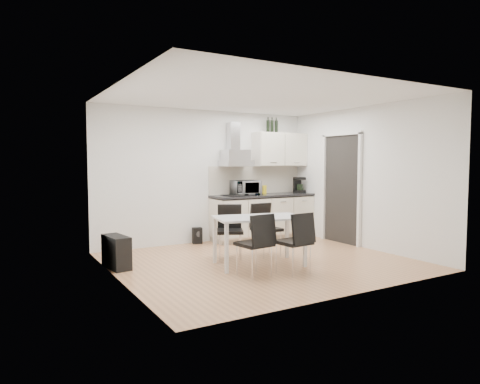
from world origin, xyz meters
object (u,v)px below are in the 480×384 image
Objects in this scene: chair_far_right at (267,230)px; chair_near_right at (293,243)px; chair_near_left at (254,245)px; chair_far_left at (230,232)px; kitchenette at (264,198)px; floor_speaker at (197,236)px; dining_table at (259,222)px; guitar_amp at (116,252)px.

chair_far_right is 1.00× the size of chair_near_right.
chair_near_left is 1.00× the size of chair_near_right.
chair_far_left is at bearing 98.05° from chair_near_right.
chair_near_left is 0.58m from chair_near_right.
kitchenette reaches higher than chair_far_left.
chair_near_right reaches higher than floor_speaker.
chair_far_left is 0.65m from chair_far_right.
chair_far_left reaches higher than dining_table.
chair_near_left is at bearing -116.57° from dining_table.
dining_table is 1.67× the size of chair_far_left.
guitar_amp is at bearing -9.85° from chair_far_right.
floor_speaker is (0.08, 1.46, -0.29)m from chair_far_left.
chair_far_right is (0.64, -0.12, 0.00)m from chair_far_left.
chair_near_left is (-0.88, -1.00, 0.00)m from chair_far_right.
kitchenette is at bearing 9.70° from floor_speaker.
chair_far_right is 1.00× the size of chair_near_left.
chair_far_right is at bearing 68.57° from chair_near_right.
dining_table is at bearing 96.09° from chair_near_right.
chair_far_left is 1.81m from guitar_amp.
chair_near_right is (0.32, -1.29, 0.00)m from chair_far_left.
chair_far_left is 1.00× the size of chair_near_right.
chair_far_right and chair_near_left have the same top height.
guitar_amp reaches higher than floor_speaker.
kitchenette is 4.09× the size of guitar_amp.
chair_far_right is 2.46m from guitar_amp.
kitchenette is 1.72× the size of dining_table.
guitar_amp is 2.20m from floor_speaker.
guitar_amp is 2.00× the size of floor_speaker.
chair_far_left is 2.86× the size of floor_speaker.
dining_table is at bearing 132.93° from chair_far_left.
floor_speaker is (-0.24, 2.75, -0.29)m from chair_near_right.
chair_far_right is at bearing -54.16° from floor_speaker.
chair_near_right is (-1.20, -2.59, -0.39)m from kitchenette.
chair_near_right reaches higher than dining_table.
guitar_amp is (-1.78, 0.29, -0.19)m from chair_far_left.
floor_speaker is at bearing 89.18° from chair_near_right.
kitchenette is 2.88m from chair_near_right.
kitchenette is 8.20× the size of floor_speaker.
chair_far_left is (-0.18, 0.61, -0.22)m from dining_table.
guitar_amp is at bearing 167.47° from dining_table.
kitchenette is at bearing -112.56° from chair_far_left.
chair_near_left is at bearing -80.68° from floor_speaker.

